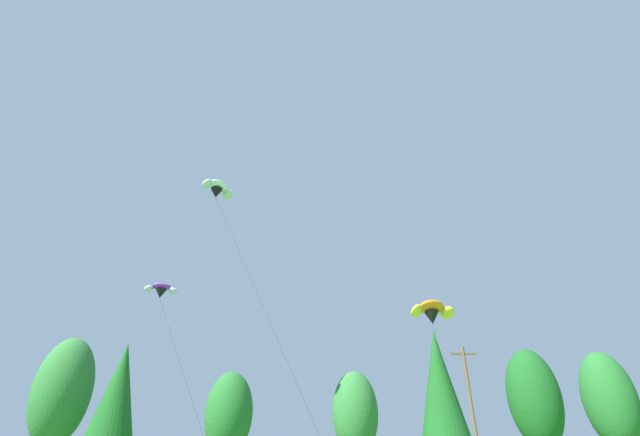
# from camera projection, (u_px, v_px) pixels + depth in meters

# --- Properties ---
(treeline_tree_b) EXTENTS (5.12, 5.12, 12.28)m
(treeline_tree_b) POSITION_uv_depth(u_px,v_px,m) (62.00, 391.00, 40.25)
(treeline_tree_b) COLOR #472D19
(treeline_tree_b) RESTS_ON ground_plane
(treeline_tree_c) EXTENTS (4.13, 4.13, 11.49)m
(treeline_tree_c) POSITION_uv_depth(u_px,v_px,m) (118.00, 392.00, 38.96)
(treeline_tree_c) COLOR #472D19
(treeline_tree_c) RESTS_ON ground_plane
(treeline_tree_d) EXTENTS (4.24, 4.24, 9.03)m
(treeline_tree_d) POSITION_uv_depth(u_px,v_px,m) (229.00, 414.00, 38.84)
(treeline_tree_d) COLOR #472D19
(treeline_tree_d) RESTS_ON ground_plane
(treeline_tree_e) EXTENTS (4.39, 4.39, 9.58)m
(treeline_tree_e) POSITION_uv_depth(u_px,v_px,m) (355.00, 413.00, 41.67)
(treeline_tree_e) COLOR #472D19
(treeline_tree_e) RESTS_ON ground_plane
(treeline_tree_f) EXTENTS (4.70, 4.70, 14.08)m
(treeline_tree_f) POSITION_uv_depth(u_px,v_px,m) (439.00, 382.00, 44.57)
(treeline_tree_f) COLOR #472D19
(treeline_tree_f) RESTS_ON ground_plane
(treeline_tree_g) EXTENTS (5.00, 5.00, 11.84)m
(treeline_tree_g) POSITION_uv_depth(u_px,v_px,m) (534.00, 398.00, 42.69)
(treeline_tree_g) COLOR #472D19
(treeline_tree_g) RESTS_ON ground_plane
(treeline_tree_h) EXTENTS (4.96, 4.96, 11.69)m
(treeline_tree_h) POSITION_uv_depth(u_px,v_px,m) (610.00, 399.00, 43.11)
(treeline_tree_h) COLOR #472D19
(treeline_tree_h) RESTS_ON ground_plane
(utility_pole) EXTENTS (2.20, 0.26, 10.22)m
(utility_pole) POSITION_uv_depth(u_px,v_px,m) (472.00, 409.00, 34.28)
(utility_pole) COLOR brown
(utility_pole) RESTS_ON ground_plane
(parafoil_kite_high_purple) EXTENTS (8.28, 11.52, 13.18)m
(parafoil_kite_high_purple) POSITION_uv_depth(u_px,v_px,m) (161.00, 290.00, 35.96)
(parafoil_kite_high_purple) COLOR purple
(parafoil_kite_mid_white) EXTENTS (10.80, 16.06, 24.10)m
(parafoil_kite_mid_white) POSITION_uv_depth(u_px,v_px,m) (217.00, 189.00, 42.18)
(parafoil_kite_mid_white) COLOR white
(parafoil_kite_far_orange) EXTENTS (5.33, 11.88, 10.50)m
(parafoil_kite_far_orange) POSITION_uv_depth(u_px,v_px,m) (432.00, 312.00, 31.34)
(parafoil_kite_far_orange) COLOR orange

